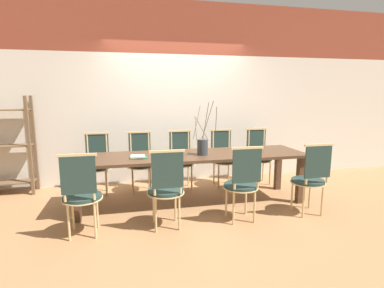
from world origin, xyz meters
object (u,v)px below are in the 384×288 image
at_px(dining_table, 192,160).
at_px(book_stack, 138,157).
at_px(chair_far_center, 181,158).
at_px(vase_centerpiece, 203,146).
at_px(chair_near_center, 242,182).
at_px(shelving_rack, 7,146).

relative_size(dining_table, book_stack, 14.38).
bearing_deg(dining_table, chair_far_center, 91.42).
distance_m(chair_far_center, vase_centerpiece, 0.91).
distance_m(chair_near_center, vase_centerpiece, 0.83).
bearing_deg(shelving_rack, vase_centerpiece, -21.22).
distance_m(dining_table, chair_far_center, 0.77).
height_order(dining_table, book_stack, book_stack).
bearing_deg(chair_far_center, shelving_rack, -6.30).
height_order(chair_near_center, chair_far_center, same).
bearing_deg(chair_near_center, dining_table, 122.17).
bearing_deg(chair_far_center, chair_near_center, 108.10).
relative_size(chair_far_center, shelving_rack, 0.63).
height_order(vase_centerpiece, shelving_rack, shelving_rack).
distance_m(chair_far_center, shelving_rack, 2.77).
distance_m(dining_table, chair_near_center, 0.90).
bearing_deg(book_stack, vase_centerpiece, 1.40).
bearing_deg(shelving_rack, dining_table, -20.93).
xyz_separation_m(book_stack, shelving_rack, (-1.99, 1.15, 0.03)).
bearing_deg(chair_near_center, shelving_rack, 150.78).
relative_size(dining_table, chair_near_center, 3.38).
bearing_deg(chair_far_center, vase_centerpiece, 100.82).
bearing_deg(chair_near_center, book_stack, 152.05).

